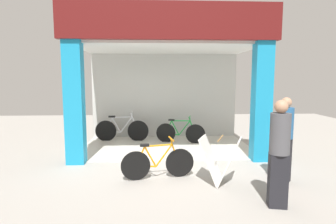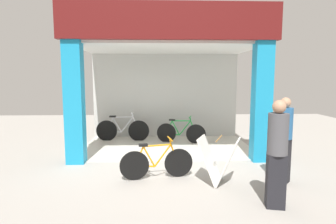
{
  "view_description": "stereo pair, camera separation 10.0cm",
  "coord_description": "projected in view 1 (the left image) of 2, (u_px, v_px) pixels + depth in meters",
  "views": [
    {
      "loc": [
        -0.39,
        -6.73,
        2.06
      ],
      "look_at": [
        0.0,
        0.75,
        1.15
      ],
      "focal_mm": 29.93,
      "sensor_mm": 36.0,
      "label": 1
    },
    {
      "loc": [
        -0.29,
        -6.73,
        2.06
      ],
      "look_at": [
        0.0,
        0.75,
        1.15
      ],
      "focal_mm": 29.93,
      "sensor_mm": 36.0,
      "label": 2
    }
  ],
  "objects": [
    {
      "name": "bicycle_inside_0",
      "position": [
        180.0,
        132.0,
        8.88
      ],
      "size": [
        1.54,
        0.49,
        0.87
      ],
      "color": "black",
      "rests_on": "ground"
    },
    {
      "name": "bicycle_parked_0",
      "position": [
        158.0,
        163.0,
        5.74
      ],
      "size": [
        1.5,
        0.42,
        0.84
      ],
      "color": "black",
      "rests_on": "ground"
    },
    {
      "name": "pedestrian_1",
      "position": [
        279.0,
        153.0,
        4.42
      ],
      "size": [
        0.37,
        0.37,
        1.73
      ],
      "color": "black",
      "rests_on": "ground"
    },
    {
      "name": "bicycle_inside_1",
      "position": [
        122.0,
        130.0,
        9.14
      ],
      "size": [
        1.74,
        0.48,
        0.96
      ],
      "color": "black",
      "rests_on": "ground"
    },
    {
      "name": "pedestrian_0",
      "position": [
        285.0,
        139.0,
        5.51
      ],
      "size": [
        0.43,
        0.43,
        1.69
      ],
      "color": "black",
      "rests_on": "ground"
    },
    {
      "name": "sandwich_board_sign",
      "position": [
        220.0,
        161.0,
        5.46
      ],
      "size": [
        0.92,
        0.82,
        0.93
      ],
      "color": "silver",
      "rests_on": "ground"
    },
    {
      "name": "shop_facade",
      "position": [
        167.0,
        80.0,
        8.15
      ],
      "size": [
        5.16,
        3.32,
        3.79
      ],
      "color": "beige",
      "rests_on": "ground"
    },
    {
      "name": "ground_plane",
      "position": [
        170.0,
        162.0,
        6.94
      ],
      "size": [
        17.92,
        17.92,
        0.0
      ],
      "primitive_type": "plane",
      "color": "#9E9991",
      "rests_on": "ground"
    }
  ]
}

